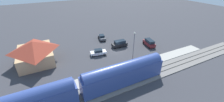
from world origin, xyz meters
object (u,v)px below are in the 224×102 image
object	(u,v)px
station_building	(35,51)
suv_maroon	(149,43)
sedan_white	(98,52)
suv_black	(120,44)
light_pole_near_platform	(134,44)
sedan_charcoal	(102,37)
pedestrian_waiting_far	(140,61)
pedestrian_on_platform	(149,59)

from	to	relation	value
station_building	suv_maroon	size ratio (longest dim) A/B	2.20
sedan_white	suv_black	distance (m)	8.17
station_building	light_pole_near_platform	xyz separation A→B (m)	(-11.20, -22.99, 2.05)
station_building	sedan_white	xyz separation A→B (m)	(-4.15, -15.93, -2.17)
station_building	suv_maroon	xyz separation A→B (m)	(-6.13, -32.81, -1.90)
station_building	light_pole_near_platform	bearing A→B (deg)	-115.97
sedan_white	suv_maroon	bearing A→B (deg)	-96.70
light_pole_near_platform	suv_black	bearing A→B (deg)	-5.98
sedan_charcoal	light_pole_near_platform	world-z (taller)	light_pole_near_platform
pedestrian_waiting_far	light_pole_near_platform	world-z (taller)	light_pole_near_platform
sedan_white	pedestrian_waiting_far	bearing A→B (deg)	-141.84
suv_black	light_pole_near_platform	bearing A→B (deg)	174.02
pedestrian_on_platform	suv_maroon	distance (m)	10.75
pedestrian_on_platform	light_pole_near_platform	world-z (taller)	light_pole_near_platform
pedestrian_waiting_far	sedan_charcoal	world-z (taller)	pedestrian_waiting_far
suv_black	suv_maroon	world-z (taller)	same
pedestrian_waiting_far	suv_maroon	size ratio (longest dim) A/B	0.33
suv_maroon	light_pole_near_platform	size ratio (longest dim) A/B	0.63
pedestrian_on_platform	suv_maroon	bearing A→B (deg)	-39.68
station_building	light_pole_near_platform	world-z (taller)	light_pole_near_platform
station_building	suv_maroon	world-z (taller)	station_building
station_building	pedestrian_waiting_far	size ratio (longest dim) A/B	6.63
sedan_charcoal	light_pole_near_platform	xyz separation A→B (m)	(-16.74, -1.81, 4.22)
pedestrian_waiting_far	light_pole_near_platform	xyz separation A→B (m)	(2.62, 0.53, 3.82)
station_building	suv_black	world-z (taller)	station_building
sedan_charcoal	suv_maroon	distance (m)	16.47
pedestrian_waiting_far	sedan_charcoal	bearing A→B (deg)	6.90
station_building	pedestrian_on_platform	size ratio (longest dim) A/B	6.63
pedestrian_on_platform	suv_black	size ratio (longest dim) A/B	0.34
suv_black	suv_maroon	size ratio (longest dim) A/B	0.97
sedan_white	light_pole_near_platform	bearing A→B (deg)	-134.94
sedan_charcoal	sedan_white	xyz separation A→B (m)	(-9.69, 5.26, 0.00)
pedestrian_on_platform	suv_black	bearing A→B (deg)	9.66
pedestrian_on_platform	sedan_white	distance (m)	14.34
suv_black	suv_maroon	distance (m)	9.63
sedan_white	suv_black	bearing A→B (deg)	-77.98
suv_black	pedestrian_waiting_far	bearing A→B (deg)	178.07
station_building	pedestrian_waiting_far	distance (m)	27.34
pedestrian_on_platform	sedan_charcoal	size ratio (longest dim) A/B	0.36
station_building	suv_black	xyz separation A→B (m)	(-2.45, -23.91, -1.90)
suv_maroon	pedestrian_waiting_far	bearing A→B (deg)	129.64
station_building	sedan_charcoal	world-z (taller)	station_building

